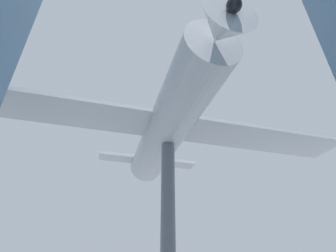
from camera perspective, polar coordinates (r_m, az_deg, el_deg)
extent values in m
cylinder|color=slate|center=(11.02, 0.00, -21.19)|extent=(0.60, 0.60, 7.24)
cylinder|color=#B2B7BC|center=(12.63, 0.00, 0.00)|extent=(4.41, 10.96, 2.02)
cube|color=#B2B7BC|center=(12.63, 0.00, 0.00)|extent=(18.96, 6.52, 0.18)
cube|color=#B2B7BC|center=(16.83, -4.37, -7.51)|extent=(6.13, 2.35, 0.18)
cube|color=#B2B7BC|center=(17.25, -4.24, -4.48)|extent=(0.43, 1.11, 1.88)
cone|color=#B2B7BC|center=(8.39, 11.70, 20.37)|extent=(1.92, 1.47, 1.72)
sphere|color=black|center=(8.02, 14.18, 24.16)|extent=(0.44, 0.44, 0.44)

